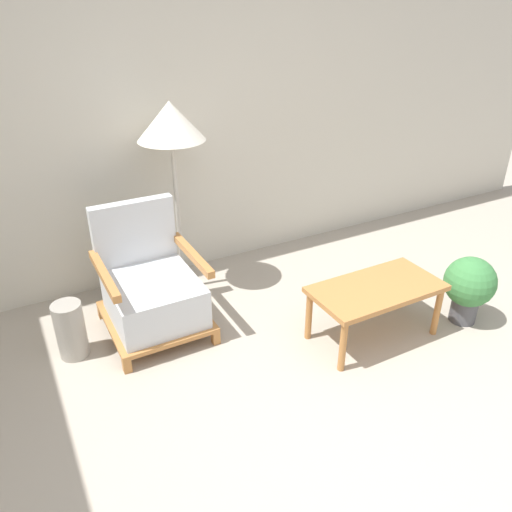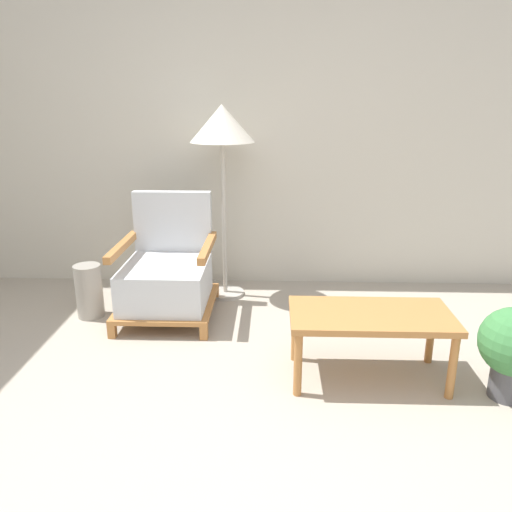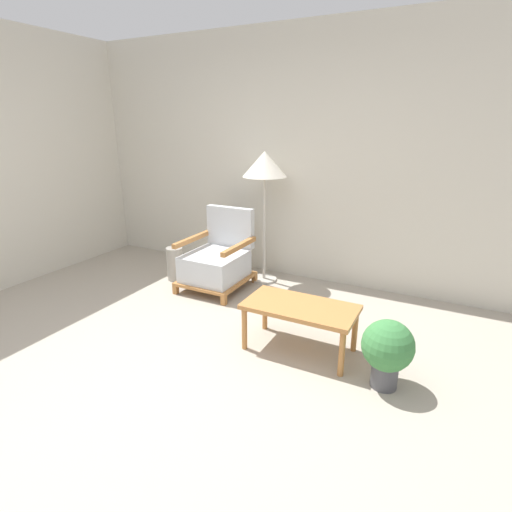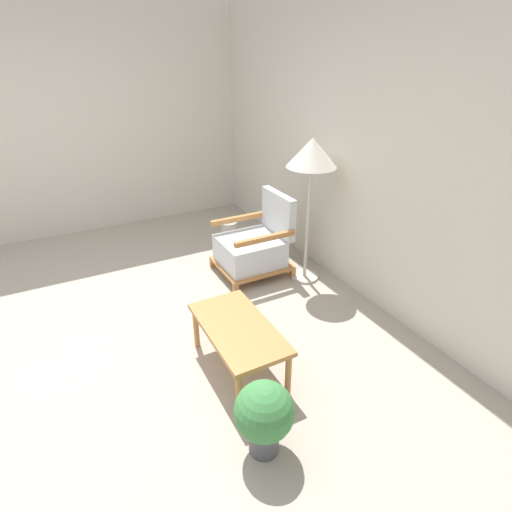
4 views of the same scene
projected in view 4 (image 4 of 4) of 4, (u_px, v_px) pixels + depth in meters
The scene contains 8 objects.
ground_plane at pixel (89, 352), 3.18m from camera, with size 14.00×14.00×0.00m, color #A89E8E.
wall_back at pixel (355, 148), 3.61m from camera, with size 8.00×0.06×2.70m.
wall_left at pixel (82, 124), 4.82m from camera, with size 0.06×8.00×2.70m.
armchair at pixel (254, 246), 4.20m from camera, with size 0.65×0.71×0.84m.
floor_lamp at pixel (312, 159), 3.65m from camera, with size 0.47×0.47×1.45m.
coffee_table at pixel (238, 332), 2.86m from camera, with size 0.87×0.45×0.39m.
vase at pixel (229, 237), 4.67m from camera, with size 0.19×0.19×0.38m, color #9E998E.
potted_plant at pixel (264, 415), 2.27m from camera, with size 0.35×0.35×0.49m.
Camera 4 is at (2.81, 0.02, 2.14)m, focal length 28.00 mm.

